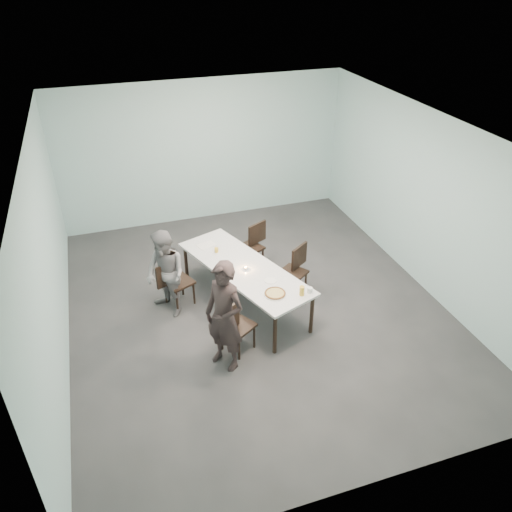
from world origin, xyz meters
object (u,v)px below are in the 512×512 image
object	(u,v)px
table	(244,270)
diner_far	(166,274)
chair_near_right	(295,267)
water_tumbler	(310,290)
chair_far_left	(174,280)
pizza	(275,293)
tealight	(246,268)
side_plate	(270,281)
diner_near	(224,317)
beer_glass	(302,291)
chair_far_right	(253,243)
chair_near_left	(234,325)
amber_tumbler	(216,250)

from	to	relation	value
table	diner_far	distance (m)	1.25
chair_near_right	water_tumbler	world-z (taller)	chair_near_right
chair_far_left	pizza	world-z (taller)	chair_far_left
diner_far	tealight	distance (m)	1.27
side_plate	tealight	size ratio (longest dim) A/B	3.21
diner_near	beer_glass	world-z (taller)	diner_near
chair_far_right	diner_far	world-z (taller)	diner_far
side_plate	water_tumbler	world-z (taller)	water_tumbler
diner_far	pizza	size ratio (longest dim) A/B	4.35
beer_glass	diner_near	bearing A→B (deg)	-168.16
table	chair_far_left	size ratio (longest dim) A/B	3.16
chair_near_left	tealight	world-z (taller)	chair_near_left
table	diner_near	xyz separation A→B (m)	(-0.66, -1.26, 0.16)
chair_far_right	pizza	bearing A→B (deg)	55.27
chair_near_left	chair_far_left	xyz separation A→B (m)	(-0.62, 1.40, 0.00)
chair_far_right	chair_near_left	bearing A→B (deg)	38.95
chair_near_right	water_tumbler	bearing A→B (deg)	44.22
pizza	side_plate	bearing A→B (deg)	81.71
chair_far_right	chair_far_left	bearing A→B (deg)	-1.39
pizza	amber_tumbler	world-z (taller)	amber_tumbler
chair_far_right	water_tumbler	distance (m)	2.10
diner_near	chair_far_right	bearing A→B (deg)	117.56
chair_far_left	diner_near	bearing A→B (deg)	-98.37
chair_near_left	amber_tumbler	world-z (taller)	chair_near_left
chair_near_right	beer_glass	distance (m)	1.18
chair_far_right	side_plate	bearing A→B (deg)	55.28
beer_glass	table	bearing A→B (deg)	120.57
pizza	chair_far_left	bearing A→B (deg)	137.57
tealight	amber_tumbler	xyz separation A→B (m)	(-0.31, 0.67, 0.02)
chair_near_right	water_tumbler	distance (m)	1.12
table	beer_glass	xyz separation A→B (m)	(0.59, -1.00, 0.13)
chair_near_left	side_plate	bearing A→B (deg)	4.26
water_tumbler	chair_far_right	bearing A→B (deg)	96.09
side_plate	beer_glass	world-z (taller)	beer_glass
chair_near_right	diner_far	world-z (taller)	diner_far
table	side_plate	bearing A→B (deg)	-61.99
side_plate	tealight	bearing A→B (deg)	122.14
chair_far_right	diner_far	xyz separation A→B (m)	(-1.74, -0.89, 0.24)
chair_far_left	tealight	size ratio (longest dim) A/B	15.54
diner_near	diner_far	size ratio (longest dim) A/B	1.15
chair_near_right	side_plate	bearing A→B (deg)	7.09
beer_glass	side_plate	bearing A→B (deg)	123.10
diner_near	amber_tumbler	size ratio (longest dim) A/B	21.29
pizza	table	bearing A→B (deg)	104.29
chair_near_right	beer_glass	xyz separation A→B (m)	(-0.35, -1.08, 0.32)
chair_far_right	beer_glass	bearing A→B (deg)	65.94
beer_glass	chair_far_right	bearing A→B (deg)	92.40
chair_far_right	beer_glass	xyz separation A→B (m)	(0.09, -2.09, 0.32)
pizza	beer_glass	bearing A→B (deg)	-20.23
side_plate	beer_glass	xyz separation A→B (m)	(0.32, -0.49, 0.07)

